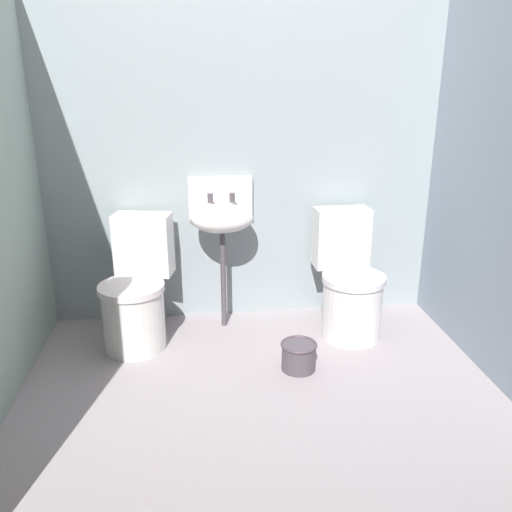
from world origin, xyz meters
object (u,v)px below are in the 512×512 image
object	(u,v)px
sink	(222,217)
bucket	(299,355)
toilet_right	(349,285)
toilet_left	(137,294)

from	to	relation	value
sink	bucket	bearing A→B (deg)	-58.48
toilet_right	toilet_left	bearing A→B (deg)	-2.10
toilet_right	bucket	bearing A→B (deg)	46.05
toilet_left	sink	world-z (taller)	sink
sink	bucket	size ratio (longest dim) A/B	4.66
toilet_left	sink	bearing A→B (deg)	-149.53
toilet_right	bucket	size ratio (longest dim) A/B	3.67
bucket	toilet_left	bearing A→B (deg)	154.14
sink	bucket	xyz separation A→B (m)	(0.40, -0.65, -0.67)
toilet_right	sink	bearing A→B (deg)	-15.19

